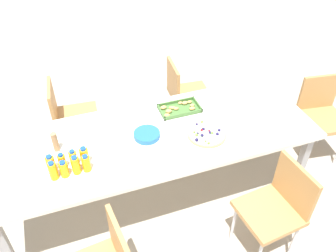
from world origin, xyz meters
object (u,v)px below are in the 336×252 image
Objects in this scene: juice_bottle_0 at (53,171)px; napkin_stack at (218,100)px; juice_bottle_1 at (64,169)px; plate_stack at (147,135)px; party_table at (154,140)px; juice_bottle_6 at (73,158)px; chair_near_right at (278,205)px; snack_tray at (178,109)px; fruit_pizza at (207,134)px; juice_bottle_5 at (62,161)px; cardboard_tube at (55,142)px; chair_far_left at (69,114)px; juice_bottle_3 at (86,163)px; chair_far_right at (184,92)px; chair_end at (321,112)px; juice_bottle_4 at (51,164)px; juice_bottle_2 at (76,165)px; juice_bottle_7 at (85,156)px.

juice_bottle_0 is 1.00× the size of napkin_stack.
juice_bottle_1 is 0.68m from plate_stack.
juice_bottle_6 is (-0.63, -0.12, 0.12)m from party_table.
chair_near_right is 1.11m from snack_tray.
fruit_pizza reaches higher than snack_tray.
snack_tray is 2.30× the size of napkin_stack.
snack_tray reaches higher than napkin_stack.
juice_bottle_5 is 1.10m from fruit_pizza.
party_table is 18.66× the size of juice_bottle_6.
juice_bottle_6 is 0.22m from cardboard_tube.
juice_bottle_6 reaches higher than chair_far_left.
party_table is 18.52× the size of juice_bottle_3.
juice_bottle_0 is at bearing -177.27° from fruit_pizza.
juice_bottle_5 is at bearing -178.55° from juice_bottle_6.
cardboard_tube is at bearing -57.02° from chair_far_right.
chair_end is at bearing 1.12° from party_table.
chair_end is 5.79× the size of juice_bottle_4.
chair_near_right is at bearing -21.68° from juice_bottle_0.
juice_bottle_2 is 0.07m from juice_bottle_3.
juice_bottle_2 is 0.08m from juice_bottle_6.
juice_bottle_4 is at bearing -161.49° from snack_tray.
juice_bottle_6 reaches higher than juice_bottle_1.
chair_far_right is 1.64m from juice_bottle_1.
chair_far_right is 6.22× the size of juice_bottle_1.
juice_bottle_0 is (-0.78, -0.20, 0.13)m from party_table.
chair_near_right is at bearing -25.19° from juice_bottle_3.
juice_bottle_6 reaches higher than fruit_pizza.
plate_stack is (-0.73, 0.78, 0.24)m from chair_near_right.
chair_far_right reaches higher than plate_stack.
juice_bottle_5 is at bearing -169.65° from plate_stack.
juice_bottle_4 is 0.70× the size of plate_stack.
cardboard_tube is (-2.41, 0.05, 0.30)m from chair_end.
chair_far_right reaches higher than snack_tray.
juice_bottle_1 is at bearing -87.81° from juice_bottle_5.
juice_bottle_0 reaches higher than snack_tray.
juice_bottle_1 reaches higher than chair_end.
juice_bottle_5 is at bearing 92.19° from juice_bottle_1.
chair_end is 1.42m from snack_tray.
party_table is 0.66m from juice_bottle_6.
juice_bottle_2 is 1.02m from fruit_pizza.
juice_bottle_0 is 1.13× the size of juice_bottle_5.
juice_bottle_7 reaches higher than fruit_pizza.
juice_bottle_3 is 0.46× the size of fruit_pizza.
juice_bottle_3 is 0.94× the size of juice_bottle_7.
chair_end reaches higher than napkin_stack.
juice_bottle_7 reaches higher than chair_end.
juice_bottle_3 is (-1.23, 0.58, 0.29)m from chair_near_right.
chair_end is (1.67, 0.03, -0.17)m from party_table.
snack_tray is at bearing 14.92° from chair_near_right.
chair_end is at bearing 4.05° from juice_bottle_7.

